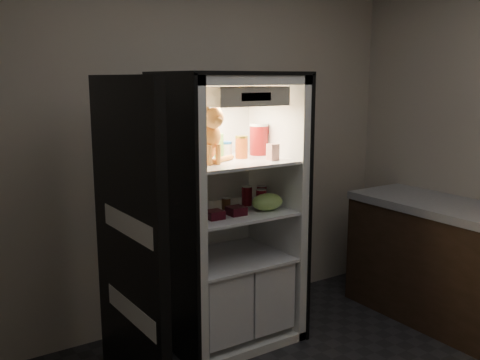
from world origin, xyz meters
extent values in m
plane|color=#BDB29E|center=(0.00, 1.80, 1.35)|extent=(3.60, 0.00, 3.60)
cube|color=white|center=(0.00, 1.67, 0.93)|extent=(0.85, 0.06, 1.85)
cube|color=white|center=(-0.40, 1.35, 0.93)|extent=(0.06, 0.70, 1.85)
cube|color=white|center=(0.40, 1.35, 0.93)|extent=(0.06, 0.70, 1.85)
cube|color=white|center=(0.00, 1.35, 1.82)|extent=(0.85, 0.70, 0.06)
cube|color=white|center=(0.00, 1.35, 0.03)|extent=(0.85, 0.70, 0.06)
cube|color=black|center=(-0.44, 1.35, 0.93)|extent=(0.02, 0.72, 1.87)
cube|color=black|center=(0.44, 1.35, 0.93)|extent=(0.02, 0.72, 1.87)
cube|color=black|center=(0.00, 1.35, 1.86)|extent=(0.90, 0.72, 0.02)
cube|color=white|center=(0.00, 1.32, 1.28)|extent=(0.73, 0.62, 0.02)
cube|color=white|center=(0.00, 1.32, 0.93)|extent=(0.73, 0.62, 0.02)
cube|color=white|center=(-0.18, 1.32, 0.35)|extent=(0.34, 0.58, 0.48)
cube|color=white|center=(0.18, 1.32, 0.35)|extent=(0.34, 0.58, 0.48)
cube|color=white|center=(0.00, 1.32, 0.60)|extent=(0.73, 0.62, 0.02)
cube|color=beige|center=(0.00, 1.11, 1.72)|extent=(0.52, 0.18, 0.12)
cube|color=black|center=(0.00, 1.02, 1.72)|extent=(0.22, 0.01, 0.05)
cube|color=black|center=(-0.85, 1.04, 0.93)|extent=(0.08, 0.87, 1.85)
cube|color=white|center=(-0.85, 0.98, 0.55)|extent=(0.08, 0.64, 0.12)
cube|color=white|center=(-0.85, 0.98, 1.05)|extent=(0.08, 0.64, 0.12)
ellipsoid|color=orange|center=(-0.20, 1.37, 1.39)|extent=(0.20, 0.25, 0.21)
ellipsoid|color=orange|center=(-0.20, 1.27, 1.47)|extent=(0.16, 0.15, 0.18)
sphere|color=#CA6B27|center=(-0.20, 1.20, 1.59)|extent=(0.13, 0.13, 0.13)
sphere|color=#CA6B27|center=(-0.20, 1.15, 1.57)|extent=(0.06, 0.06, 0.06)
cone|color=#CA6B27|center=(-0.24, 1.21, 1.65)|extent=(0.05, 0.05, 0.06)
cone|color=#CA6B27|center=(-0.16, 1.21, 1.65)|extent=(0.05, 0.05, 0.06)
cylinder|color=orange|center=(-0.23, 1.20, 1.35)|extent=(0.03, 0.03, 0.13)
cylinder|color=orange|center=(-0.17, 1.20, 1.35)|extent=(0.03, 0.03, 0.13)
cylinder|color=orange|center=(-0.09, 1.28, 1.31)|extent=(0.23, 0.13, 0.03)
cylinder|color=green|center=(-0.03, 1.42, 1.37)|extent=(0.06, 0.06, 0.16)
cylinder|color=green|center=(-0.03, 1.42, 1.45)|extent=(0.07, 0.07, 0.01)
cylinder|color=white|center=(0.03, 1.42, 1.34)|extent=(0.08, 0.08, 0.10)
cylinder|color=#1856AE|center=(0.03, 1.42, 1.40)|extent=(0.08, 0.08, 0.02)
cylinder|color=maroon|center=(0.10, 1.34, 1.36)|extent=(0.09, 0.09, 0.14)
cylinder|color=#AC952D|center=(0.10, 1.34, 1.44)|extent=(0.09, 0.09, 0.02)
cylinder|color=#9F1515|center=(0.30, 1.42, 1.39)|extent=(0.13, 0.13, 0.21)
cylinder|color=white|center=(0.30, 1.42, 1.51)|extent=(0.13, 0.13, 0.02)
cube|color=white|center=(0.23, 1.15, 1.35)|extent=(0.06, 0.06, 0.11)
cylinder|color=black|center=(0.18, 1.39, 1.01)|extent=(0.07, 0.07, 0.13)
cylinder|color=#B2B2B2|center=(0.18, 1.39, 1.08)|extent=(0.08, 0.08, 0.00)
cylinder|color=black|center=(0.29, 1.36, 1.00)|extent=(0.07, 0.07, 0.13)
cylinder|color=#B2B2B2|center=(0.29, 1.36, 1.07)|extent=(0.07, 0.07, 0.00)
cylinder|color=black|center=(0.21, 1.26, 1.01)|extent=(0.07, 0.07, 0.13)
cylinder|color=#B2B2B2|center=(0.21, 1.26, 1.07)|extent=(0.07, 0.07, 0.00)
cylinder|color=#593119|center=(-0.01, 1.37, 0.98)|extent=(0.06, 0.06, 0.08)
cylinder|color=#B2B2B2|center=(-0.01, 1.37, 1.02)|extent=(0.06, 0.06, 0.01)
ellipsoid|color=#9BCD5F|center=(0.21, 1.19, 1.00)|extent=(0.23, 0.17, 0.12)
cube|color=#470B11|center=(-0.21, 1.19, 0.97)|extent=(0.11, 0.11, 0.05)
cube|color=#470B11|center=(-0.03, 1.20, 0.97)|extent=(0.11, 0.11, 0.06)
camera|label=1|loc=(-1.90, -1.69, 1.83)|focal=40.00mm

